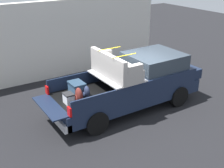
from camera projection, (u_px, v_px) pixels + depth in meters
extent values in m
plane|color=black|center=(126.00, 108.00, 10.62)|extent=(40.00, 40.00, 0.00)
cube|color=#162138|center=(126.00, 93.00, 10.38)|extent=(5.50, 1.92, 0.48)
cube|color=black|center=(97.00, 94.00, 9.68)|extent=(2.80, 1.80, 0.04)
cube|color=#162138|center=(84.00, 79.00, 10.31)|extent=(2.80, 0.06, 0.50)
cube|color=#162138|center=(112.00, 98.00, 8.87)|extent=(2.80, 0.06, 0.50)
cube|color=#162138|center=(130.00, 79.00, 10.27)|extent=(0.06, 1.80, 0.50)
cube|color=#162138|center=(50.00, 107.00, 8.85)|extent=(0.55, 1.80, 0.04)
cube|color=#B2B2B7|center=(116.00, 76.00, 9.86)|extent=(1.25, 1.92, 0.04)
cube|color=#162138|center=(155.00, 73.00, 10.85)|extent=(2.30, 1.92, 0.50)
cube|color=#2D3842|center=(154.00, 60.00, 10.60)|extent=(1.94, 1.76, 0.54)
cube|color=#162138|center=(181.00, 68.00, 11.55)|extent=(0.40, 1.82, 0.38)
cube|color=#B2B2B7|center=(56.00, 116.00, 9.08)|extent=(0.24, 1.92, 0.24)
cube|color=red|center=(47.00, 90.00, 9.59)|extent=(0.06, 0.20, 0.28)
cube|color=red|center=(69.00, 112.00, 8.23)|extent=(0.06, 0.20, 0.28)
cylinder|color=black|center=(148.00, 80.00, 12.01)|extent=(0.77, 0.30, 0.77)
cylinder|color=black|center=(178.00, 96.00, 10.66)|extent=(0.77, 0.30, 0.77)
cylinder|color=black|center=(72.00, 101.00, 10.28)|extent=(0.77, 0.30, 0.77)
cylinder|color=black|center=(96.00, 122.00, 8.92)|extent=(0.77, 0.30, 0.77)
cube|color=#335170|center=(77.00, 89.00, 9.48)|extent=(0.40, 0.55, 0.41)
cube|color=#23394E|center=(77.00, 83.00, 9.39)|extent=(0.44, 0.59, 0.05)
ellipsoid|color=#283351|center=(86.00, 92.00, 9.33)|extent=(0.20, 0.32, 0.41)
ellipsoid|color=#283351|center=(83.00, 94.00, 9.30)|extent=(0.09, 0.22, 0.18)
ellipsoid|color=maroon|center=(79.00, 95.00, 8.95)|extent=(0.20, 0.35, 0.51)
ellipsoid|color=maroon|center=(76.00, 98.00, 8.93)|extent=(0.09, 0.25, 0.23)
cube|color=white|center=(69.00, 99.00, 8.96)|extent=(0.26, 0.34, 0.30)
cube|color=#262628|center=(68.00, 94.00, 8.90)|extent=(0.28, 0.36, 0.04)
cube|color=#9E9993|center=(116.00, 69.00, 9.77)|extent=(0.84, 2.04, 0.42)
cube|color=#9E9993|center=(108.00, 60.00, 9.44)|extent=(0.16, 2.04, 0.40)
cube|color=#9E9993|center=(104.00, 53.00, 10.38)|extent=(0.60, 0.20, 0.22)
cube|color=#9E9993|center=(134.00, 68.00, 8.96)|extent=(0.60, 0.20, 0.22)
cube|color=yellow|center=(109.00, 49.00, 9.88)|extent=(0.94, 0.03, 0.02)
cube|color=yellow|center=(124.00, 56.00, 9.17)|extent=(0.94, 0.03, 0.02)
cube|color=silver|center=(55.00, 40.00, 12.88)|extent=(10.70, 0.36, 3.45)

